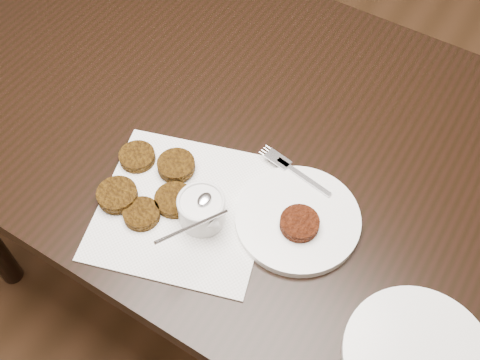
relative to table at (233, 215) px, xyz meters
The scene contains 7 objects.
floor 0.42m from the table, 86.36° to the right, with size 4.00×4.00×0.00m, color #51311B.
table is the anchor object (origin of this frame).
napkin 0.44m from the table, 78.96° to the right, with size 0.29×0.29×0.00m, color white.
sauce_ramekin 0.50m from the table, 69.33° to the right, with size 0.11×0.11×0.11m, color silver, non-canonical shape.
patty_cluster 0.46m from the table, 96.08° to the right, with size 0.23×0.23×0.02m, color brown, non-canonical shape.
plate_with_patty 0.47m from the table, 32.57° to the right, with size 0.22×0.22×0.03m, color white, non-canonical shape.
plate_empty 0.68m from the table, 27.92° to the right, with size 0.22×0.22×0.02m, color white.
Camera 1 is at (0.40, -0.45, 1.60)m, focal length 43.21 mm.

